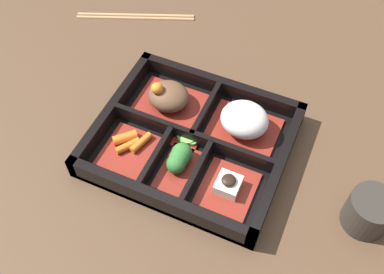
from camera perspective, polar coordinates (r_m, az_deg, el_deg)
ground_plane at (r=0.71m, az=-0.00°, el=-1.19°), size 3.00×3.00×0.00m
bento_base at (r=0.70m, az=-0.00°, el=-0.96°), size 0.29×0.25×0.01m
bento_rim at (r=0.69m, az=-0.10°, el=-0.44°), size 0.29×0.25×0.04m
bowl_stew at (r=0.73m, az=-3.02°, el=4.96°), size 0.11×0.09×0.06m
bowl_rice at (r=0.69m, az=6.64°, el=1.97°), size 0.11×0.09×0.06m
bowl_carrots at (r=0.69m, az=-7.98°, el=-1.33°), size 0.08×0.08×0.02m
bowl_greens at (r=0.66m, az=-1.60°, el=-2.93°), size 0.05×0.08×0.04m
bowl_tofu at (r=0.65m, az=4.57°, el=-6.33°), size 0.08×0.08×0.03m
bowl_pickles at (r=0.69m, az=-0.81°, el=-0.39°), size 0.04×0.04×0.01m
tea_cup at (r=0.66m, az=21.59°, el=-8.74°), size 0.06×0.06×0.06m
chopsticks at (r=0.93m, az=-7.18°, el=15.07°), size 0.22×0.10×0.01m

